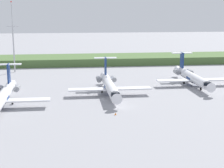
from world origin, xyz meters
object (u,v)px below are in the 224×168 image
at_px(regional_jet_third, 192,77).
at_px(antenna_mast, 13,43).
at_px(regional_jet_nearest, 3,96).
at_px(safety_cone_front_marker, 115,114).
at_px(regional_jet_second, 109,85).

bearing_deg(regional_jet_third, antenna_mast, 152.32).
height_order(regional_jet_nearest, antenna_mast, antenna_mast).
bearing_deg(antenna_mast, regional_jet_third, -27.68).
relative_size(regional_jet_third, antenna_mast, 1.18).
bearing_deg(regional_jet_third, regional_jet_nearest, -160.58).
bearing_deg(regional_jet_third, safety_cone_front_marker, -133.44).
relative_size(antenna_mast, safety_cone_front_marker, 47.71).
distance_m(regional_jet_nearest, safety_cone_front_marker, 28.36).
distance_m(regional_jet_second, regional_jet_third, 28.62).
xyz_separation_m(regional_jet_second, regional_jet_third, (27.08, 9.26, 0.00)).
bearing_deg(regional_jet_second, antenna_mast, 128.14).
bearing_deg(safety_cone_front_marker, antenna_mast, 116.76).
height_order(regional_jet_nearest, regional_jet_third, same).
xyz_separation_m(regional_jet_nearest, safety_cone_front_marker, (26.27, -10.45, -2.26)).
xyz_separation_m(regional_jet_nearest, antenna_mast, (-4.11, 49.79, 8.30)).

